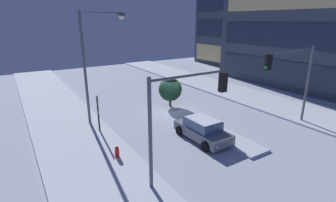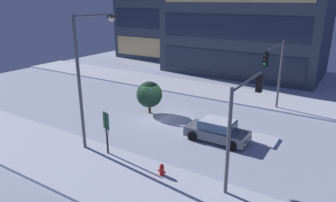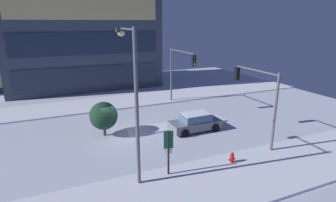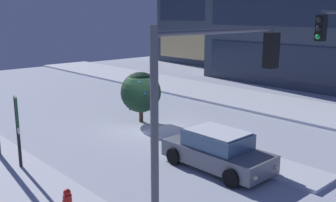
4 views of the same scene
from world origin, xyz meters
TOP-DOWN VIEW (x-y plane):
  - ground at (0.00, 0.00)m, footprint 52.00×52.00m
  - curb_strip_near at (0.00, -9.00)m, footprint 52.00×5.20m
  - curb_strip_far at (0.00, 9.00)m, footprint 52.00×5.20m
  - median_strip at (5.29, -0.04)m, footprint 9.00×1.80m
  - office_tower_secondary at (-14.52, 23.86)m, footprint 13.92×9.35m
  - car_near at (6.13, -1.63)m, footprint 4.40×2.08m
  - traffic_light_corner_near_right at (9.04, -5.26)m, footprint 0.32×4.70m
  - traffic_light_corner_far_right at (7.94, 5.01)m, footprint 0.32×5.45m
  - street_lamp_arched at (-0.56, -6.53)m, footprint 0.56×3.35m
  - fire_hydrant at (5.49, -7.54)m, footprint 0.48×0.26m
  - parking_info_sign at (1.25, -7.22)m, footprint 0.55×0.19m
  - decorated_tree_median at (-0.95, 0.33)m, footprint 2.19×2.19m

SIDE VIEW (x-z plane):
  - ground at x=0.00m, z-range 0.00..0.00m
  - curb_strip_near at x=0.00m, z-range 0.00..0.14m
  - curb_strip_far at x=0.00m, z-range 0.00..0.14m
  - median_strip at x=5.29m, z-range 0.00..0.14m
  - fire_hydrant at x=5.49m, z-range -0.01..0.80m
  - car_near at x=6.13m, z-range -0.04..1.46m
  - decorated_tree_median at x=-0.95m, z-range 0.27..3.01m
  - parking_info_sign at x=1.25m, z-range 0.39..3.23m
  - traffic_light_corner_near_right at x=9.04m, z-range 1.15..6.72m
  - traffic_light_corner_far_right at x=7.94m, z-range 1.26..7.30m
  - street_lamp_arched at x=-0.56m, z-range 1.24..9.73m
  - office_tower_secondary at x=-14.52m, z-range 0.00..17.07m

